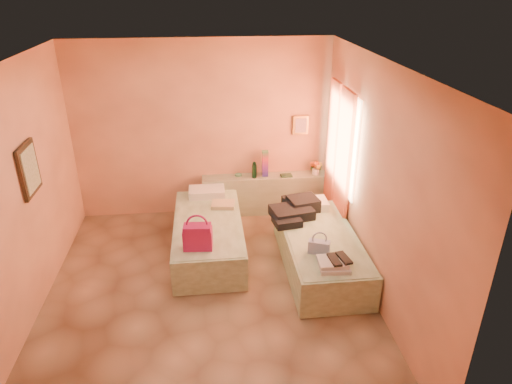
# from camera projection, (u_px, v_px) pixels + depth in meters

# --- Properties ---
(ground) EXTENTS (4.50, 4.50, 0.00)m
(ground) POSITION_uv_depth(u_px,v_px,m) (209.00, 293.00, 5.71)
(ground) COLOR tan
(ground) RESTS_ON ground
(room_walls) EXTENTS (4.02, 4.51, 2.81)m
(room_walls) POSITION_uv_depth(u_px,v_px,m) (219.00, 142.00, 5.47)
(room_walls) COLOR #FCB486
(room_walls) RESTS_ON ground
(headboard_ledge) EXTENTS (2.05, 0.30, 0.65)m
(headboard_ledge) POSITION_uv_depth(u_px,v_px,m) (265.00, 194.00, 7.55)
(headboard_ledge) COLOR #95A284
(headboard_ledge) RESTS_ON ground
(bed_left) EXTENTS (0.91, 2.00, 0.50)m
(bed_left) POSITION_uv_depth(u_px,v_px,m) (208.00, 236.00, 6.48)
(bed_left) COLOR beige
(bed_left) RESTS_ON ground
(bed_right) EXTENTS (0.91, 2.00, 0.50)m
(bed_right) POSITION_uv_depth(u_px,v_px,m) (320.00, 251.00, 6.11)
(bed_right) COLOR beige
(bed_right) RESTS_ON ground
(water_bottle) EXTENTS (0.09, 0.09, 0.26)m
(water_bottle) POSITION_uv_depth(u_px,v_px,m) (254.00, 170.00, 7.29)
(water_bottle) COLOR #133620
(water_bottle) RESTS_ON headboard_ledge
(rainbow_box) EXTENTS (0.10, 0.10, 0.43)m
(rainbow_box) POSITION_uv_depth(u_px,v_px,m) (265.00, 163.00, 7.32)
(rainbow_box) COLOR #B11558
(rainbow_box) RESTS_ON headboard_ledge
(small_dish) EXTENTS (0.13, 0.13, 0.03)m
(small_dish) POSITION_uv_depth(u_px,v_px,m) (238.00, 175.00, 7.41)
(small_dish) COLOR #51956E
(small_dish) RESTS_ON headboard_ledge
(green_book) EXTENTS (0.19, 0.14, 0.03)m
(green_book) POSITION_uv_depth(u_px,v_px,m) (286.00, 175.00, 7.39)
(green_book) COLOR #26472F
(green_book) RESTS_ON headboard_ledge
(flower_vase) EXTENTS (0.27, 0.27, 0.27)m
(flower_vase) POSITION_uv_depth(u_px,v_px,m) (316.00, 167.00, 7.41)
(flower_vase) COLOR white
(flower_vase) RESTS_ON headboard_ledge
(magenta_handbag) EXTENTS (0.37, 0.23, 0.34)m
(magenta_handbag) POSITION_uv_depth(u_px,v_px,m) (198.00, 236.00, 5.66)
(magenta_handbag) COLOR #B11558
(magenta_handbag) RESTS_ON bed_left
(khaki_garment) EXTENTS (0.37, 0.31, 0.06)m
(khaki_garment) POSITION_uv_depth(u_px,v_px,m) (223.00, 205.00, 6.75)
(khaki_garment) COLOR tan
(khaki_garment) RESTS_ON bed_left
(clothes_pile) EXTENTS (0.72, 0.72, 0.18)m
(clothes_pile) POSITION_uv_depth(u_px,v_px,m) (295.00, 211.00, 6.43)
(clothes_pile) COLOR black
(clothes_pile) RESTS_ON bed_right
(blue_handbag) EXTENTS (0.28, 0.20, 0.17)m
(blue_handbag) POSITION_uv_depth(u_px,v_px,m) (319.00, 247.00, 5.59)
(blue_handbag) COLOR #425A9E
(blue_handbag) RESTS_ON bed_right
(towel_stack) EXTENTS (0.37, 0.32, 0.10)m
(towel_stack) POSITION_uv_depth(u_px,v_px,m) (334.00, 264.00, 5.31)
(towel_stack) COLOR silver
(towel_stack) RESTS_ON bed_right
(sandal_pair) EXTENTS (0.22, 0.28, 0.03)m
(sandal_pair) POSITION_uv_depth(u_px,v_px,m) (340.00, 259.00, 5.29)
(sandal_pair) COLOR black
(sandal_pair) RESTS_ON towel_stack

